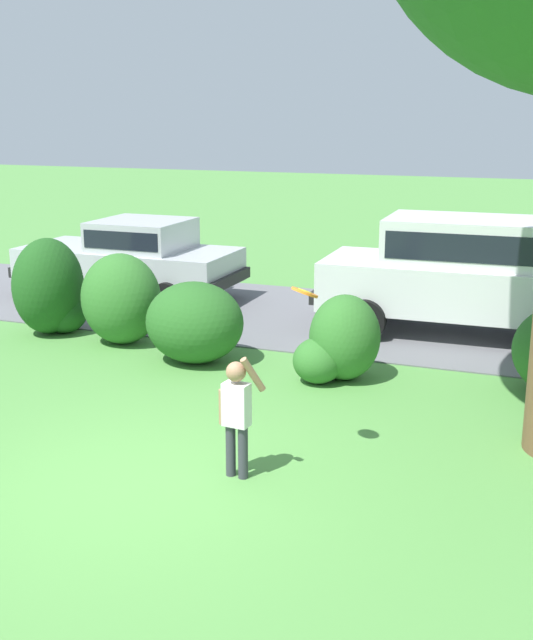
# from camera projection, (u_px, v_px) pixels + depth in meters

# --- Properties ---
(ground_plane) EXTENTS (80.00, 80.00, 0.00)m
(ground_plane) POSITION_uv_depth(u_px,v_px,m) (135.00, 483.00, 7.87)
(ground_plane) COLOR #518E42
(driveway_strip) EXTENTS (28.00, 4.40, 0.02)m
(driveway_strip) POSITION_uv_depth(u_px,v_px,m) (331.00, 319.00, 14.09)
(driveway_strip) COLOR slate
(driveway_strip) RESTS_ON ground
(shrub_near_tree) EXTENTS (1.12, 1.29, 1.59)m
(shrub_near_tree) POSITION_uv_depth(u_px,v_px,m) (51.00, 290.00, 13.05)
(shrub_near_tree) COLOR #1E511C
(shrub_near_tree) RESTS_ON ground
(shrub_centre_left) EXTENTS (1.29, 1.13, 1.44)m
(shrub_centre_left) POSITION_uv_depth(u_px,v_px,m) (121.00, 299.00, 12.46)
(shrub_centre_left) COLOR #33702B
(shrub_centre_left) RESTS_ON ground
(shrub_centre) EXTENTS (1.46, 1.27, 1.19)m
(shrub_centre) POSITION_uv_depth(u_px,v_px,m) (194.00, 325.00, 11.56)
(shrub_centre) COLOR #286023
(shrub_centre) RESTS_ON ground
(shrub_centre_right) EXTENTS (1.11, 1.14, 1.18)m
(shrub_centre_right) POSITION_uv_depth(u_px,v_px,m) (339.00, 342.00, 10.79)
(shrub_centre_right) COLOR #33702B
(shrub_centre_right) RESTS_ON ground
(parked_sedan) EXTENTS (4.40, 2.11, 1.56)m
(parked_sedan) POSITION_uv_depth(u_px,v_px,m) (133.00, 256.00, 15.44)
(parked_sedan) COLOR silver
(parked_sedan) RESTS_ON ground
(parked_suv) EXTENTS (4.74, 2.18, 1.92)m
(parked_suv) POSITION_uv_depth(u_px,v_px,m) (463.00, 270.00, 12.89)
(parked_suv) COLOR white
(parked_suv) RESTS_ON ground
(child_thrower) EXTENTS (0.46, 0.25, 1.29)m
(child_thrower) POSITION_uv_depth(u_px,v_px,m) (237.00, 410.00, 7.83)
(child_thrower) COLOR #383842
(child_thrower) RESTS_ON ground
(frisbee) EXTENTS (0.29, 0.28, 0.17)m
(frisbee) POSITION_uv_depth(u_px,v_px,m) (305.00, 292.00, 7.90)
(frisbee) COLOR orange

